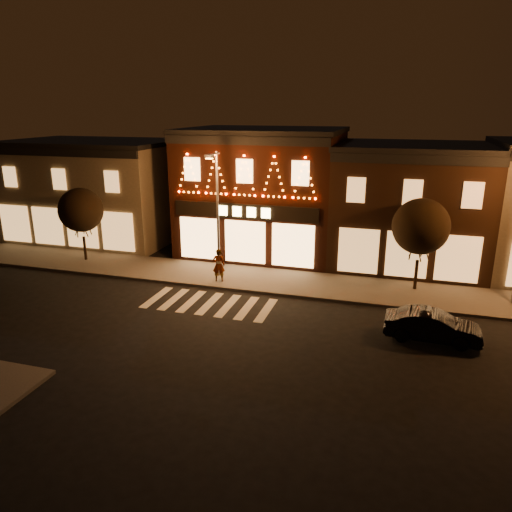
% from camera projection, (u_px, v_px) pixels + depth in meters
% --- Properties ---
extents(ground, '(120.00, 120.00, 0.00)m').
position_uv_depth(ground, '(175.00, 338.00, 21.11)').
color(ground, black).
rests_on(ground, ground).
extents(sidewalk_far, '(44.00, 4.00, 0.15)m').
position_uv_depth(sidewalk_far, '(268.00, 280.00, 27.86)').
color(sidewalk_far, '#47423D').
rests_on(sidewalk_far, ground).
extents(building_left, '(12.20, 8.28, 7.30)m').
position_uv_depth(building_left, '(97.00, 190.00, 36.40)').
color(building_left, '#655C48').
rests_on(building_left, ground).
extents(building_pulp, '(10.20, 8.34, 8.30)m').
position_uv_depth(building_pulp, '(263.00, 191.00, 32.68)').
color(building_pulp, black).
rests_on(building_pulp, ground).
extents(building_right_a, '(9.20, 8.28, 7.50)m').
position_uv_depth(building_right_a, '(410.00, 205.00, 30.21)').
color(building_right_a, '#331E12').
rests_on(building_right_a, ground).
extents(streetlamp_mid, '(0.47, 1.64, 7.15)m').
position_uv_depth(streetlamp_mid, '(217.00, 206.00, 27.04)').
color(streetlamp_mid, '#59595E').
rests_on(streetlamp_mid, sidewalk_far).
extents(tree_left, '(2.78, 2.78, 4.64)m').
position_uv_depth(tree_left, '(81.00, 210.00, 30.50)').
color(tree_left, black).
rests_on(tree_left, sidewalk_far).
extents(tree_right, '(2.97, 2.97, 4.96)m').
position_uv_depth(tree_right, '(421.00, 227.00, 25.36)').
color(tree_right, black).
rests_on(tree_right, sidewalk_far).
extents(dark_sedan, '(4.02, 1.54, 1.31)m').
position_uv_depth(dark_sedan, '(432.00, 326.00, 20.71)').
color(dark_sedan, black).
rests_on(dark_sedan, ground).
extents(pedestrian, '(0.79, 0.62, 1.89)m').
position_uv_depth(pedestrian, '(219.00, 265.00, 27.28)').
color(pedestrian, gray).
rests_on(pedestrian, sidewalk_far).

